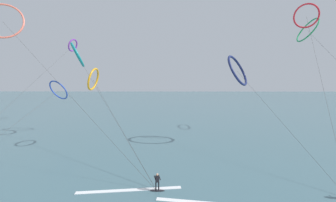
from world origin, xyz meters
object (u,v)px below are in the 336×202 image
Objects in this scene: kite_navy at (238,70)px; surfer_charcoal at (157,183)px; kite_coral at (3,21)px; kite_emerald at (308,30)px; kite_teal at (77,55)px; kite_cobalt at (58,90)px; kite_violet at (73,45)px; kite_crimson at (306,16)px; kite_amber at (93,79)px.

surfer_charcoal is at bearing 177.42° from kite_navy.
surfer_charcoal is at bearing -45.72° from kite_coral.
kite_emerald is 1.23× the size of kite_teal.
kite_teal is (-15.56, 19.79, 14.31)m from surfer_charcoal.
kite_teal reaches higher than kite_cobalt.
kite_emerald is 51.92m from kite_coral.
kite_emerald is at bearing -163.08° from surfer_charcoal.
kite_violet is (-1.71, 11.15, 10.74)m from kite_cobalt.
kite_teal is 11.58m from kite_coral.
surfer_charcoal is 22.46m from kite_navy.
kite_emerald is 1.23× the size of kite_crimson.
kite_crimson is 46.35m from kite_cobalt.
kite_emerald is 51.27m from kite_cobalt.
kite_navy is (11.97, 15.30, 11.28)m from surfer_charcoal.
kite_violet is (-35.25, 19.92, 7.23)m from kite_navy.
kite_violet reaches higher than kite_navy.
kite_cobalt is (-6.01, 4.27, -6.55)m from kite_teal.
surfer_charcoal is 46.09m from kite_violet.
kite_crimson is at bearing 78.24° from kite_violet.
kite_teal is 0.92× the size of kite_cobalt.
kite_teal reaches higher than kite_navy.
kite_violet is 1.55× the size of kite_coral.
kite_cobalt is at bearing 4.86° from kite_crimson.
kite_teal is at bearing 116.19° from kite_navy.
kite_emerald reaches higher than kite_cobalt.
kite_amber is at bearing -75.31° from surfer_charcoal.
kite_coral is (-33.73, -4.63, 6.54)m from kite_navy.
kite_amber is 0.61× the size of kite_coral.
kite_coral is (-11.31, -2.53, 7.97)m from kite_amber.
kite_crimson reaches higher than surfer_charcoal.
kite_emerald is at bearing -153.85° from kite_cobalt.
kite_amber is at bearing -6.99° from kite_coral.
kite_emerald reaches higher than kite_violet.
kite_violet is at bearing -55.38° from kite_cobalt.
kite_cobalt is (-49.88, -0.21, -11.84)m from kite_emerald.
kite_emerald reaches higher than kite_teal.
kite_teal is at bearing -75.52° from surfer_charcoal.
surfer_charcoal is 0.09× the size of kite_navy.
kite_navy is at bearing -11.79° from kite_coral.
kite_amber is at bearing -73.99° from kite_emerald.
kite_teal is at bearing 9.35° from kite_crimson.
kite_emerald is at bearing -25.76° from kite_navy.
kite_navy is 0.88× the size of kite_crimson.
surfer_charcoal is at bearing 50.48° from kite_crimson.
kite_crimson is 1.49× the size of kite_amber.
kite_coral reaches higher than kite_amber.
kite_teal is (-37.90, 4.61, -5.34)m from kite_crimson.
kite_coral is (-50.07, -13.60, -1.77)m from kite_emerald.
kite_crimson is at bearing -13.75° from kite_coral.
kite_teal is (-5.11, 6.60, 4.45)m from kite_amber.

